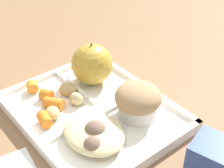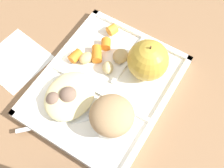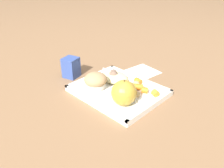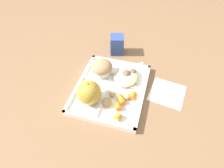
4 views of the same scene
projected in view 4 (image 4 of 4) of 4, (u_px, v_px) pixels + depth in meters
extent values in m
plane|color=#846042|center=(111.00, 90.00, 0.77)|extent=(6.00, 6.00, 0.00)
cube|color=white|center=(111.00, 89.00, 0.76)|extent=(0.32, 0.26, 0.01)
cube|color=white|center=(143.00, 94.00, 0.73)|extent=(0.32, 0.01, 0.01)
cube|color=white|center=(81.00, 81.00, 0.78)|extent=(0.32, 0.01, 0.01)
cube|color=white|center=(98.00, 120.00, 0.65)|extent=(0.01, 0.26, 0.01)
cube|color=white|center=(121.00, 62.00, 0.86)|extent=(0.01, 0.26, 0.01)
cube|color=white|center=(112.00, 83.00, 0.77)|extent=(0.01, 0.24, 0.01)
cube|color=white|center=(102.00, 103.00, 0.70)|extent=(0.14, 0.01, 0.01)
sphere|color=#B79333|center=(89.00, 93.00, 0.69)|extent=(0.09, 0.09, 0.09)
cylinder|color=#4C381E|center=(88.00, 84.00, 0.65)|extent=(0.00, 0.00, 0.01)
cylinder|color=silver|center=(102.00, 72.00, 0.80)|extent=(0.07, 0.07, 0.03)
ellipsoid|color=tan|center=(102.00, 67.00, 0.78)|extent=(0.09, 0.09, 0.05)
cylinder|color=orange|center=(118.00, 107.00, 0.68)|extent=(0.03, 0.03, 0.02)
cylinder|color=orange|center=(133.00, 96.00, 0.72)|extent=(0.03, 0.03, 0.02)
cylinder|color=orange|center=(121.00, 100.00, 0.71)|extent=(0.04, 0.04, 0.02)
cylinder|color=orange|center=(118.00, 117.00, 0.65)|extent=(0.03, 0.03, 0.02)
ellipsoid|color=tan|center=(107.00, 102.00, 0.70)|extent=(0.04, 0.04, 0.02)
ellipsoid|color=tan|center=(112.00, 93.00, 0.72)|extent=(0.04, 0.04, 0.03)
ellipsoid|color=tan|center=(127.00, 96.00, 0.72)|extent=(0.04, 0.03, 0.02)
ellipsoid|color=beige|center=(126.00, 76.00, 0.78)|extent=(0.12, 0.10, 0.03)
sphere|color=#755B4C|center=(126.00, 75.00, 0.78)|extent=(0.04, 0.04, 0.04)
sphere|color=#755B4C|center=(133.00, 73.00, 0.79)|extent=(0.03, 0.03, 0.03)
cube|color=silver|center=(133.00, 67.00, 0.84)|extent=(0.08, 0.08, 0.00)
cube|color=silver|center=(118.00, 72.00, 0.81)|extent=(0.04, 0.04, 0.00)
cylinder|color=silver|center=(112.00, 74.00, 0.81)|extent=(0.02, 0.02, 0.00)
cylinder|color=silver|center=(113.00, 75.00, 0.81)|extent=(0.02, 0.02, 0.00)
cylinder|color=silver|center=(113.00, 76.00, 0.80)|extent=(0.02, 0.02, 0.00)
cube|color=#334C99|center=(117.00, 45.00, 0.90)|extent=(0.07, 0.07, 0.09)
cube|color=white|center=(167.00, 93.00, 0.76)|extent=(0.14, 0.14, 0.00)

